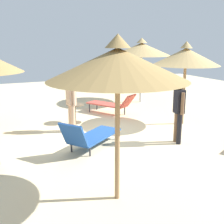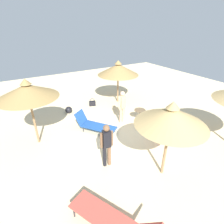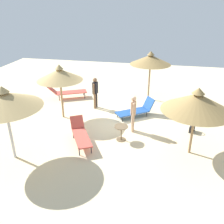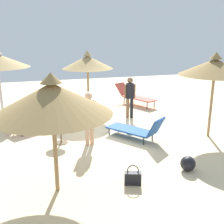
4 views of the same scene
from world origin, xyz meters
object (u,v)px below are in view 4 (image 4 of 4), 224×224
Objects in this scene: lounge_chair_near_right at (41,118)px; person_standing_front at (130,95)px; parasol_umbrella_center at (88,62)px; beach_ball at (188,164)px; parasol_umbrella_far_left at (215,67)px; side_table_round at (61,130)px; lounge_chair_far_right at (137,129)px; person_standing_center at (89,115)px; lounge_chair_back at (134,96)px; parasol_umbrella_near_left at (52,99)px; handbag at (133,178)px.

person_standing_front is at bearing -174.79° from lounge_chair_near_right.
parasol_umbrella_center is 6.91× the size of beach_ball.
parasol_umbrella_center reaches higher than person_standing_front.
parasol_umbrella_far_left is 7.26× the size of beach_ball.
side_table_round is at bearing -9.09° from parasol_umbrella_far_left.
beach_ball is (-0.46, 2.41, -0.15)m from lounge_chair_far_right.
parasol_umbrella_far_left is 1.44× the size of lounge_chair_near_right.
parasol_umbrella_far_left is 4.32m from person_standing_center.
person_standing_front reaches higher than beach_ball.
lounge_chair_far_right is at bearing 70.19° from lounge_chair_back.
beach_ball is at bearing 130.38° from person_standing_center.
parasol_umbrella_center is 1.59× the size of person_standing_center.
lounge_chair_near_right is at bearing -54.72° from person_standing_center.
side_table_round is at bearing 32.50° from person_standing_front.
lounge_chair_far_right reaches higher than beach_ball.
parasol_umbrella_near_left is 3.25m from side_table_round.
lounge_chair_far_right is at bearing 171.36° from side_table_round.
parasol_umbrella_far_left is 1.21× the size of lounge_chair_back.
parasol_umbrella_near_left is at bearing 20.30° from parasol_umbrella_far_left.
beach_ball is at bearing 88.45° from person_standing_front.
parasol_umbrella_far_left is at bearing 129.79° from parasol_umbrella_center.
lounge_chair_back is 5.70m from side_table_round.
lounge_chair_back is (-4.43, -6.78, -1.68)m from parasol_umbrella_near_left.
beach_ball is at bearing 102.47° from parasol_umbrella_center.
lounge_chair_near_right is at bearing -33.46° from lounge_chair_far_right.
parasol_umbrella_far_left is at bearing -159.70° from parasol_umbrella_near_left.
handbag is at bearing 31.56° from parasol_umbrella_far_left.
lounge_chair_back reaches higher than beach_ball.
lounge_chair_far_right is 1.16× the size of person_standing_front.
parasol_umbrella_far_left is at bearing 170.47° from lounge_chair_far_right.
person_standing_center is 4.35× the size of beach_ball.
parasol_umbrella_far_left reaches higher than lounge_chair_near_right.
beach_ball is (-2.91, 2.78, -0.25)m from side_table_round.
parasol_umbrella_far_left is (-3.35, 4.02, 0.15)m from parasol_umbrella_center.
parasol_umbrella_far_left is 6.28m from lounge_chair_near_right.
lounge_chair_near_right is (4.58, 2.42, -0.03)m from lounge_chair_back.
lounge_chair_back is at bearing -162.10° from parasol_umbrella_center.
person_standing_center reaches higher than lounge_chair_near_right.
person_standing_front is 4.35× the size of beach_ball.
parasol_umbrella_center is 3.14m from lounge_chair_back.
lounge_chair_far_right is at bearing -113.27° from handbag.
parasol_umbrella_far_left reaches higher than parasol_umbrella_center.
beach_ball is (-1.33, 6.01, -2.02)m from parasol_umbrella_center.
parasol_umbrella_near_left reaches higher than handbag.
person_standing_front reaches higher than handbag.
person_standing_center is at bearing 156.47° from side_table_round.
parasol_umbrella_near_left is 2.61m from handbag.
parasol_umbrella_near_left is 6.81× the size of beach_ball.
lounge_chair_far_right reaches higher than lounge_chair_near_right.
parasol_umbrella_near_left is at bearing 56.84° from lounge_chair_back.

